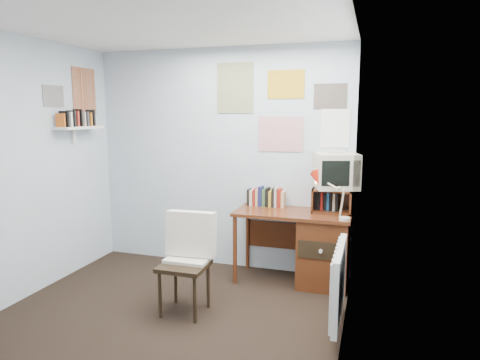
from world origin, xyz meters
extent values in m
plane|color=black|center=(0.00, 0.00, 0.00)|extent=(3.50, 3.50, 0.00)
cube|color=silver|center=(0.00, 1.75, 1.25)|extent=(3.00, 0.02, 2.50)
cube|color=silver|center=(1.50, 0.00, 1.25)|extent=(0.02, 3.50, 2.50)
cube|color=white|center=(0.00, 0.00, 2.50)|extent=(3.00, 3.50, 0.02)
cube|color=#572914|center=(0.90, 1.48, 0.74)|extent=(1.20, 0.55, 0.03)
cube|color=#572914|center=(1.23, 1.48, 0.36)|extent=(0.50, 0.50, 0.72)
cylinder|color=#572914|center=(0.34, 1.24, 0.36)|extent=(0.04, 0.04, 0.72)
cylinder|color=#572914|center=(0.34, 1.71, 0.36)|extent=(0.04, 0.04, 0.72)
cube|color=#572914|center=(0.65, 1.73, 0.42)|extent=(0.64, 0.02, 0.30)
cube|color=black|center=(0.12, 0.47, 0.44)|extent=(0.45, 0.43, 0.87)
cube|color=red|center=(1.44, 1.27, 0.96)|extent=(0.33, 0.31, 0.40)
cube|color=#572914|center=(1.29, 1.59, 0.89)|extent=(0.40, 0.30, 0.25)
cube|color=beige|center=(1.32, 1.61, 1.21)|extent=(0.51, 0.49, 0.39)
cube|color=#572914|center=(0.66, 1.66, 0.87)|extent=(0.60, 0.14, 0.22)
cube|color=white|center=(1.46, 0.55, 0.42)|extent=(0.09, 0.80, 0.60)
cube|color=white|center=(-1.40, 1.10, 1.62)|extent=(0.20, 0.62, 0.24)
cube|color=white|center=(0.70, 1.74, 1.85)|extent=(1.20, 0.01, 0.90)
cube|color=white|center=(-1.49, 1.10, 2.00)|extent=(0.01, 0.70, 0.60)
camera|label=1|loc=(1.68, -2.84, 1.79)|focal=32.00mm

